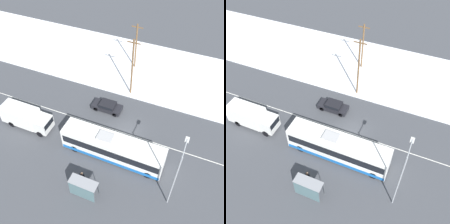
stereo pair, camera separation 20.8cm
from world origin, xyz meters
TOP-DOWN VIEW (x-y plane):
  - ground_plane at (0.00, 0.00)m, footprint 120.00×120.00m
  - snow_lot at (0.00, 14.16)m, footprint 80.00×15.06m
  - lane_marking_center at (0.00, 0.00)m, footprint 60.00×0.12m
  - city_bus at (-0.08, -3.80)m, footprint 12.21×2.57m
  - box_truck at (-12.37, -3.63)m, footprint 6.78×2.30m
  - sedan_car at (-3.75, 3.05)m, footprint 4.14×1.80m
  - pedestrian_at_stop at (-1.84, -8.17)m, footprint 0.60×0.27m
  - bus_shelter at (-0.95, -9.71)m, footprint 3.03×1.20m
  - streetlamp at (7.46, -6.50)m, footprint 0.36×2.50m
  - utility_pole_roadside at (-1.97, 7.62)m, footprint 1.80×0.24m
  - utility_pole_snowlot at (-3.58, 13.97)m, footprint 1.80×0.24m

SIDE VIEW (x-z plane):
  - ground_plane at x=0.00m, z-range 0.00..0.00m
  - lane_marking_center at x=0.00m, z-range 0.00..0.00m
  - snow_lot at x=0.00m, z-range 0.00..0.12m
  - sedan_car at x=-3.75m, z-range 0.07..1.38m
  - pedestrian_at_stop at x=-1.84m, z-range 0.19..1.86m
  - box_truck at x=-12.37m, z-range 0.16..2.98m
  - city_bus at x=-0.08m, z-range -0.04..3.30m
  - bus_shelter at x=-0.95m, z-range 0.48..2.88m
  - utility_pole_snowlot at x=-3.58m, z-range 0.19..7.90m
  - utility_pole_roadside at x=-1.97m, z-range 0.19..9.26m
  - streetlamp at x=7.46m, z-range 1.00..9.37m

